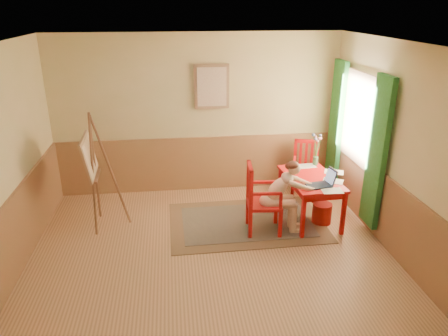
{
  "coord_description": "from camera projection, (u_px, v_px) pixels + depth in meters",
  "views": [
    {
      "loc": [
        -0.45,
        -4.97,
        3.23
      ],
      "look_at": [
        0.25,
        0.55,
        1.05
      ],
      "focal_mm": 33.82,
      "sensor_mm": 36.0,
      "label": 1
    }
  ],
  "objects": [
    {
      "name": "room",
      "position": [
        210.0,
        159.0,
        5.31
      ],
      "size": [
        5.04,
        4.54,
        2.84
      ],
      "color": "tan",
      "rests_on": "ground"
    },
    {
      "name": "wainscot",
      "position": [
        206.0,
        197.0,
        6.38
      ],
      "size": [
        5.0,
        4.5,
        1.0
      ],
      "color": "#A8764C",
      "rests_on": "room"
    },
    {
      "name": "window",
      "position": [
        356.0,
        132.0,
        6.63
      ],
      "size": [
        0.12,
        2.01,
        2.2
      ],
      "color": "white",
      "rests_on": "room"
    },
    {
      "name": "wall_portrait",
      "position": [
        212.0,
        87.0,
        7.2
      ],
      "size": [
        0.6,
        0.05,
        0.76
      ],
      "color": "#987352",
      "rests_on": "room"
    },
    {
      "name": "rug",
      "position": [
        247.0,
        222.0,
        6.66
      ],
      "size": [
        2.41,
        1.62,
        0.02
      ],
      "color": "#8C7251",
      "rests_on": "room"
    },
    {
      "name": "table",
      "position": [
        311.0,
        183.0,
        6.55
      ],
      "size": [
        0.79,
        1.24,
        0.72
      ],
      "color": "red",
      "rests_on": "room"
    },
    {
      "name": "chair_left",
      "position": [
        260.0,
        199.0,
        6.22
      ],
      "size": [
        0.53,
        0.51,
        1.07
      ],
      "color": "red",
      "rests_on": "room"
    },
    {
      "name": "chair_back",
      "position": [
        305.0,
        169.0,
        7.47
      ],
      "size": [
        0.56,
        0.57,
        0.99
      ],
      "color": "red",
      "rests_on": "room"
    },
    {
      "name": "figure",
      "position": [
        282.0,
        193.0,
        6.19
      ],
      "size": [
        0.85,
        0.39,
        1.13
      ],
      "color": "beige",
      "rests_on": "room"
    },
    {
      "name": "laptop",
      "position": [
        323.0,
        182.0,
        6.21
      ],
      "size": [
        0.44,
        0.31,
        0.25
      ],
      "color": "#1E2338",
      "rests_on": "table"
    },
    {
      "name": "papers",
      "position": [
        326.0,
        177.0,
        6.52
      ],
      "size": [
        0.69,
        1.23,
        0.0
      ],
      "color": "white",
      "rests_on": "table"
    },
    {
      "name": "vase",
      "position": [
        316.0,
        151.0,
        6.95
      ],
      "size": [
        0.2,
        0.26,
        0.53
      ],
      "color": "#3F724C",
      "rests_on": "table"
    },
    {
      "name": "wastebasket",
      "position": [
        322.0,
        213.0,
        6.61
      ],
      "size": [
        0.3,
        0.3,
        0.32
      ],
      "primitive_type": "cylinder",
      "rotation": [
        0.0,
        0.0,
        0.01
      ],
      "color": "#AB1B16",
      "rests_on": "room"
    },
    {
      "name": "easel",
      "position": [
        92.0,
        161.0,
        6.2
      ],
      "size": [
        0.61,
        0.8,
        1.8
      ],
      "color": "brown",
      "rests_on": "room"
    }
  ]
}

